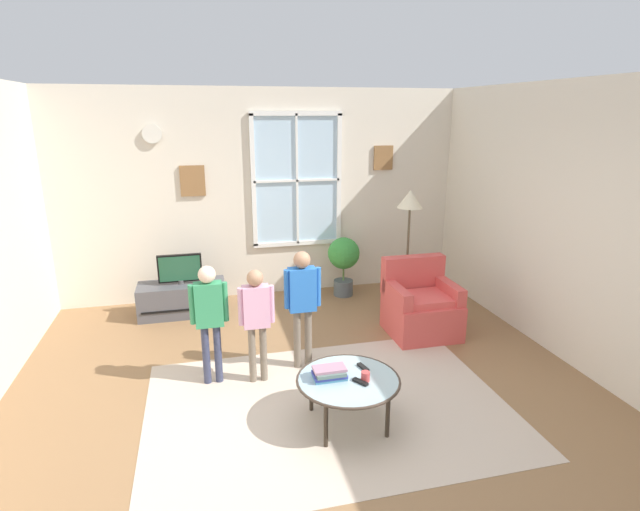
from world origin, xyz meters
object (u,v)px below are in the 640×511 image
object	(u,v)px
television	(180,268)
person_green_shirt	(209,311)
person_blue_shirt	(302,296)
cup	(365,376)
remote_near_books	(360,382)
tv_stand	(182,299)
potted_plant_by_window	(344,259)
armchair	(420,307)
person_pink_shirt	(256,313)
book_stack	(329,373)
floor_lamp	(410,211)
remote_near_cup	(363,367)
coffee_table	(348,381)

from	to	relation	value
television	person_green_shirt	size ratio (longest dim) A/B	0.46
person_blue_shirt	person_green_shirt	size ratio (longest dim) A/B	1.04
cup	remote_near_books	size ratio (longest dim) A/B	0.58
tv_stand	potted_plant_by_window	size ratio (longest dim) A/B	1.29
tv_stand	armchair	world-z (taller)	armchair
armchair	person_pink_shirt	size ratio (longest dim) A/B	0.77
armchair	person_pink_shirt	world-z (taller)	person_pink_shirt
armchair	book_stack	xyz separation A→B (m)	(-1.50, -1.47, 0.14)
cup	person_green_shirt	world-z (taller)	person_green_shirt
book_stack	person_green_shirt	world-z (taller)	person_green_shirt
floor_lamp	remote_near_cup	bearing A→B (deg)	-121.93
remote_near_books	potted_plant_by_window	world-z (taller)	potted_plant_by_window
television	person_blue_shirt	bearing A→B (deg)	-54.67
person_pink_shirt	floor_lamp	xyz separation A→B (m)	(2.09, 1.32, 0.62)
tv_stand	person_blue_shirt	world-z (taller)	person_blue_shirt
person_pink_shirt	cup	bearing A→B (deg)	-50.65
person_pink_shirt	person_blue_shirt	bearing A→B (deg)	20.27
coffee_table	floor_lamp	world-z (taller)	floor_lamp
person_blue_shirt	potted_plant_by_window	distance (m)	2.15
floor_lamp	coffee_table	bearing A→B (deg)	-123.55
remote_near_books	potted_plant_by_window	distance (m)	3.12
cup	remote_near_cup	bearing A→B (deg)	76.72
book_stack	person_blue_shirt	bearing A→B (deg)	90.85
remote_near_cup	floor_lamp	xyz separation A→B (m)	(1.28, 2.05, 0.90)
book_stack	cup	distance (m)	0.30
coffee_table	cup	bearing A→B (deg)	-26.57
person_blue_shirt	person_green_shirt	xyz separation A→B (m)	(-0.91, -0.10, -0.03)
television	coffee_table	bearing A→B (deg)	-63.47
person_pink_shirt	coffee_table	bearing A→B (deg)	-53.70
coffee_table	person_green_shirt	distance (m)	1.47
remote_near_books	person_blue_shirt	distance (m)	1.21
armchair	cup	bearing A→B (deg)	-127.69
tv_stand	armchair	bearing A→B (deg)	-24.61
person_green_shirt	armchair	bearing A→B (deg)	13.40
tv_stand	cup	bearing A→B (deg)	-61.98
tv_stand	coffee_table	size ratio (longest dim) A/B	1.26
person_pink_shirt	potted_plant_by_window	size ratio (longest dim) A/B	1.34
person_green_shirt	person_pink_shirt	distance (m)	0.44
television	person_blue_shirt	xyz separation A→B (m)	(1.22, -1.72, 0.15)
coffee_table	person_blue_shirt	size ratio (longest dim) A/B	0.70
cup	television	bearing A→B (deg)	118.04
armchair	person_green_shirt	size ratio (longest dim) A/B	0.74
remote_near_cup	floor_lamp	size ratio (longest dim) A/B	0.09
person_blue_shirt	floor_lamp	xyz separation A→B (m)	(1.61, 1.14, 0.56)
person_green_shirt	person_pink_shirt	xyz separation A→B (m)	(0.43, -0.07, -0.03)
television	person_pink_shirt	bearing A→B (deg)	-68.63
armchair	book_stack	world-z (taller)	armchair
cup	tv_stand	bearing A→B (deg)	118.02
armchair	person_pink_shirt	bearing A→B (deg)	-161.90
armchair	coffee_table	distance (m)	2.03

